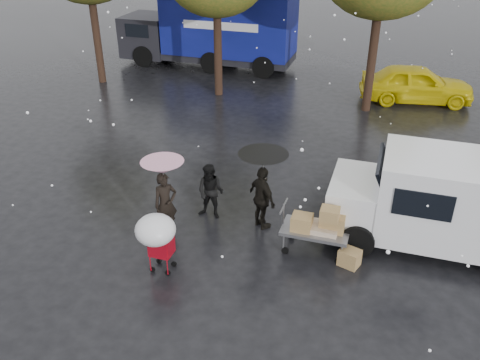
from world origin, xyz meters
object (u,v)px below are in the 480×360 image
(person_pink, at_px, (166,204))
(vendor_cart, at_px, (319,225))
(person_black, at_px, (262,198))
(blue_truck, at_px, (213,29))
(yellow_taxi, at_px, (417,84))
(white_van, at_px, (449,202))
(shopping_cart, at_px, (156,232))

(person_pink, xyz_separation_m, vendor_cart, (3.59, 0.32, -0.06))
(person_black, distance_m, blue_truck, 14.17)
(blue_truck, relative_size, yellow_taxi, 1.92)
(blue_truck, bearing_deg, yellow_taxi, -13.81)
(white_van, distance_m, blue_truck, 15.93)
(blue_truck, height_order, yellow_taxi, blue_truck)
(person_pink, height_order, yellow_taxi, person_pink)
(person_black, relative_size, yellow_taxi, 0.38)
(person_pink, distance_m, blue_truck, 14.26)
(white_van, bearing_deg, person_black, -172.46)
(shopping_cart, bearing_deg, person_pink, 109.12)
(person_pink, xyz_separation_m, white_van, (6.27, 1.44, 0.38))
(person_pink, relative_size, person_black, 0.96)
(shopping_cart, bearing_deg, white_van, 27.17)
(yellow_taxi, bearing_deg, white_van, 174.45)
(vendor_cart, relative_size, shopping_cart, 1.04)
(person_black, distance_m, vendor_cart, 1.59)
(person_black, xyz_separation_m, vendor_cart, (1.48, -0.57, -0.09))
(shopping_cart, distance_m, white_van, 6.46)
(person_pink, xyz_separation_m, blue_truck, (-3.91, 13.68, 0.98))
(person_pink, distance_m, shopping_cart, 1.62)
(vendor_cart, height_order, yellow_taxi, yellow_taxi)
(person_pink, relative_size, white_van, 0.32)
(shopping_cart, xyz_separation_m, yellow_taxi, (4.98, 12.87, -0.33))
(blue_truck, bearing_deg, person_pink, -74.05)
(vendor_cart, relative_size, blue_truck, 0.18)
(shopping_cart, bearing_deg, blue_truck, 106.27)
(white_van, bearing_deg, blue_truck, 129.75)
(white_van, bearing_deg, vendor_cart, -157.24)
(person_black, distance_m, yellow_taxi, 11.01)
(person_pink, relative_size, blue_truck, 0.19)
(person_pink, height_order, person_black, person_black)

